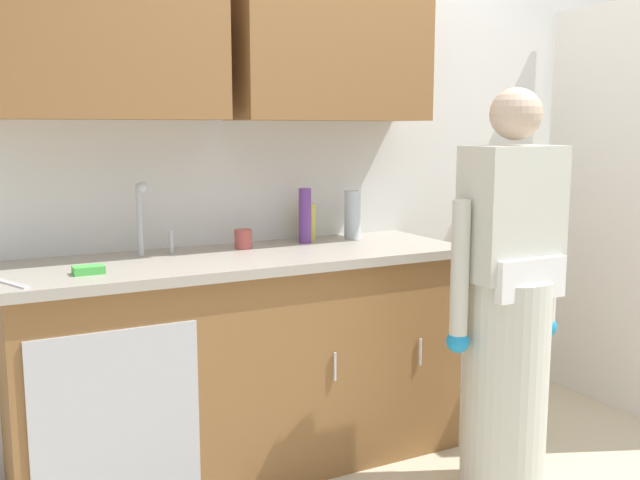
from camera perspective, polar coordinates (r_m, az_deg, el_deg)
name	(u,v)px	position (r m, az deg, el deg)	size (l,w,h in m)	color
kitchen_wall_with_uppers	(297,126)	(3.46, -1.79, 8.94)	(4.80, 0.44, 2.70)	silver
closet_door_panel	(629,211)	(4.02, 23.12, 2.15)	(1.10, 0.04, 2.10)	silver
counter_cabinet	(242,366)	(3.19, -6.15, -9.84)	(1.90, 0.62, 0.90)	brown
countertop	(241,259)	(3.08, -6.25, -1.49)	(1.96, 0.66, 0.04)	#A8A093
sink	(160,264)	(2.98, -12.49, -1.89)	(0.50, 0.36, 0.35)	#B7BABF
person_at_sink	(507,325)	(3.00, 14.52, -6.47)	(0.55, 0.34, 1.62)	white
bottle_water_short	(353,214)	(3.50, 2.57, 2.03)	(0.08, 0.08, 0.23)	silver
bottle_cleaner_spray	(309,222)	(3.43, -0.88, 1.44)	(0.06, 0.06, 0.17)	#D8D14C
bottle_soap	(305,216)	(3.34, -1.19, 1.92)	(0.06, 0.06, 0.25)	#66388C
cup_by_sink	(243,239)	(3.21, -6.06, 0.08)	(0.08, 0.08, 0.08)	#B24C47
knife_on_counter	(10,283)	(2.70, -23.20, -3.13)	(0.24, 0.02, 0.01)	silver
sponge	(89,270)	(2.78, -17.74, -2.25)	(0.11, 0.07, 0.03)	#4CBF4C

